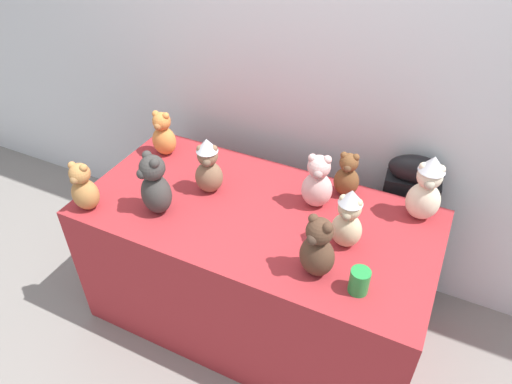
{
  "coord_description": "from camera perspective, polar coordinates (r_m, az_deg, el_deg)",
  "views": [
    {
      "loc": [
        0.74,
        -1.27,
        2.23
      ],
      "look_at": [
        0.0,
        0.25,
        0.9
      ],
      "focal_mm": 32.65,
      "sensor_mm": 36.0,
      "label": 1
    }
  ],
  "objects": [
    {
      "name": "wall_back",
      "position": [
        2.5,
        7.05,
        16.0
      ],
      "size": [
        7.0,
        0.08,
        2.6
      ],
      "primitive_type": "cube",
      "color": "silver",
      "rests_on": "ground_plane"
    },
    {
      "name": "display_table",
      "position": [
        2.5,
        0.0,
        -9.25
      ],
      "size": [
        1.71,
        0.85,
        0.78
      ],
      "primitive_type": "cube",
      "color": "maroon",
      "rests_on": "ground_plane"
    },
    {
      "name": "teddy_bear_mocha",
      "position": [
        2.28,
        -5.86,
        3.13
      ],
      "size": [
        0.17,
        0.16,
        0.3
      ],
      "rotation": [
        0.0,
        0.0,
        0.44
      ],
      "color": "#7F6047",
      "rests_on": "display_table"
    },
    {
      "name": "teddy_bear_blush",
      "position": [
        2.2,
        7.54,
        1.15
      ],
      "size": [
        0.17,
        0.16,
        0.29
      ],
      "rotation": [
        0.0,
        0.0,
        0.24
      ],
      "color": "beige",
      "rests_on": "display_table"
    },
    {
      "name": "party_cup_green",
      "position": [
        1.89,
        12.54,
        -10.62
      ],
      "size": [
        0.08,
        0.08,
        0.11
      ],
      "primitive_type": "cylinder",
      "color": "#238C3D",
      "rests_on": "display_table"
    },
    {
      "name": "teddy_bear_ginger",
      "position": [
        2.62,
        -11.29,
        6.9
      ],
      "size": [
        0.15,
        0.13,
        0.26
      ],
      "rotation": [
        0.0,
        0.0,
        0.1
      ],
      "color": "#D17F3D",
      "rests_on": "display_table"
    },
    {
      "name": "teddy_bear_sand",
      "position": [
        2.0,
        11.19,
        -3.28
      ],
      "size": [
        0.14,
        0.12,
        0.3
      ],
      "rotation": [
        0.0,
        0.0,
        -0.0
      ],
      "color": "#CCB78E",
      "rests_on": "display_table"
    },
    {
      "name": "teddy_bear_cocoa",
      "position": [
        1.87,
        7.56,
        -6.86
      ],
      "size": [
        0.18,
        0.16,
        0.29
      ],
      "rotation": [
        0.0,
        0.0,
        -0.28
      ],
      "color": "#4C3323",
      "rests_on": "display_table"
    },
    {
      "name": "teddy_bear_caramel",
      "position": [
        2.32,
        -20.38,
        0.49
      ],
      "size": [
        0.15,
        0.13,
        0.26
      ],
      "rotation": [
        0.0,
        0.0,
        0.12
      ],
      "color": "#B27A42",
      "rests_on": "display_table"
    },
    {
      "name": "ground_plane",
      "position": [
        2.67,
        -2.47,
        -18.5
      ],
      "size": [
        10.0,
        10.0,
        0.0
      ],
      "primitive_type": "plane",
      "color": "gray"
    },
    {
      "name": "teddy_bear_chestnut",
      "position": [
        2.31,
        11.1,
        1.98
      ],
      "size": [
        0.14,
        0.12,
        0.24
      ],
      "rotation": [
        0.0,
        0.0,
        0.13
      ],
      "color": "brown",
      "rests_on": "display_table"
    },
    {
      "name": "instrument_case",
      "position": [
        2.72,
        17.4,
        -4.11
      ],
      "size": [
        0.29,
        0.15,
        0.95
      ],
      "rotation": [
        0.0,
        0.0,
        0.11
      ],
      "color": "black",
      "rests_on": "ground_plane"
    },
    {
      "name": "teddy_bear_cream",
      "position": [
        2.23,
        20.15,
        0.36
      ],
      "size": [
        0.17,
        0.15,
        0.34
      ],
      "rotation": [
        0.0,
        0.0,
        0.16
      ],
      "color": "beige",
      "rests_on": "display_table"
    },
    {
      "name": "teddy_bear_charcoal",
      "position": [
        2.19,
        -12.28,
        0.76
      ],
      "size": [
        0.21,
        0.2,
        0.32
      ],
      "rotation": [
        0.0,
        0.0,
        -0.48
      ],
      "color": "#383533",
      "rests_on": "display_table"
    }
  ]
}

